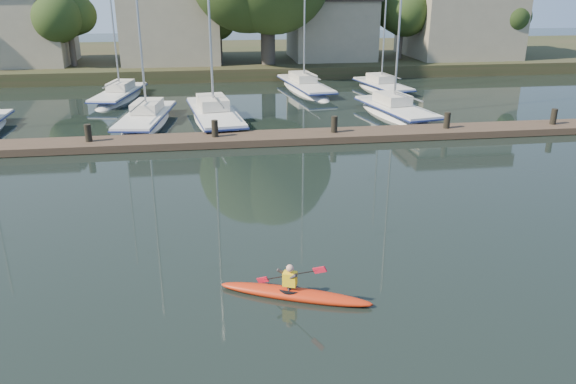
{
  "coord_description": "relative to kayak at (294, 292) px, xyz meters",
  "views": [
    {
      "loc": [
        -3.32,
        -13.1,
        7.55
      ],
      "look_at": [
        -0.88,
        3.62,
        1.2
      ],
      "focal_mm": 35.0,
      "sensor_mm": 36.0,
      "label": 1
    }
  ],
  "objects": [
    {
      "name": "ground",
      "position": [
        1.37,
        0.8,
        -0.16
      ],
      "size": [
        160.0,
        160.0,
        0.0
      ],
      "primitive_type": "plane",
      "color": "black",
      "rests_on": "ground"
    },
    {
      "name": "sailboat_6",
      "position": [
        5.26,
        28.47,
        -0.34
      ],
      "size": [
        3.42,
        10.16,
        15.84
      ],
      "rotation": [
        0.0,
        0.0,
        0.14
      ],
      "color": "silver",
      "rests_on": "ground"
    },
    {
      "name": "sailboat_5",
      "position": [
        -7.85,
        27.12,
        -0.33
      ],
      "size": [
        3.55,
        8.7,
        14.03
      ],
      "rotation": [
        0.0,
        0.0,
        -0.19
      ],
      "color": "silver",
      "rests_on": "ground"
    },
    {
      "name": "sailboat_3",
      "position": [
        9.18,
        19.47,
        -0.36
      ],
      "size": [
        3.71,
        8.64,
        13.51
      ],
      "rotation": [
        0.0,
        0.0,
        0.19
      ],
      "color": "silver",
      "rests_on": "ground"
    },
    {
      "name": "shore",
      "position": [
        2.98,
        41.09,
        3.07
      ],
      "size": [
        90.0,
        25.25,
        12.75
      ],
      "color": "#222E17",
      "rests_on": "ground"
    },
    {
      "name": "sailboat_1",
      "position": [
        -5.38,
        19.49,
        -0.35
      ],
      "size": [
        3.33,
        8.84,
        14.1
      ],
      "rotation": [
        0.0,
        0.0,
        -0.14
      ],
      "color": "silver",
      "rests_on": "ground"
    },
    {
      "name": "sailboat_7",
      "position": [
        10.9,
        27.62,
        -0.33
      ],
      "size": [
        3.31,
        7.73,
        12.09
      ],
      "rotation": [
        0.0,
        0.0,
        0.18
      ],
      "color": "silver",
      "rests_on": "ground"
    },
    {
      "name": "dock",
      "position": [
        1.37,
        14.8,
        0.05
      ],
      "size": [
        34.0,
        2.0,
        1.8
      ],
      "color": "#4A382A",
      "rests_on": "ground"
    },
    {
      "name": "kayak",
      "position": [
        0.0,
        0.0,
        0.0
      ],
      "size": [
        3.89,
        2.04,
        1.28
      ],
      "rotation": [
        0.0,
        0.0,
        -0.4
      ],
      "color": "red",
      "rests_on": "ground"
    },
    {
      "name": "sailboat_2",
      "position": [
        -1.56,
        19.58,
        -0.36
      ],
      "size": [
        3.6,
        10.16,
        16.46
      ],
      "rotation": [
        0.0,
        0.0,
        0.13
      ],
      "color": "silver",
      "rests_on": "ground"
    }
  ]
}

